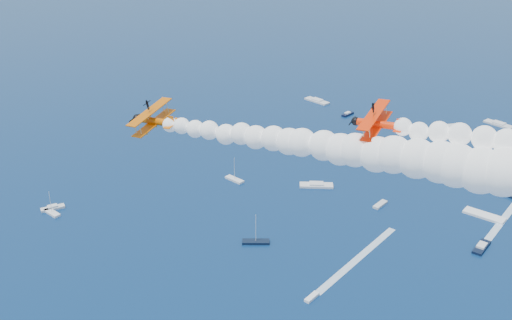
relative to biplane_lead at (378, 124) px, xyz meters
The scene contains 5 objects.
biplane_lead is the anchor object (origin of this frame).
biplane_trail 36.32m from the biplane_lead, 169.01° to the right, with size 8.49×9.53×5.74m, color #D55B04, non-canonical shape.
smoke_trail_trail 6.02m from the biplane_lead, 140.39° to the right, with size 63.15×13.01×11.18m, color white, non-canonical shape.
spectator_boats 116.62m from the biplane_lead, 100.19° to the left, with size 210.59×182.21×0.70m.
boat_wakes 99.49m from the biplane_lead, 101.80° to the left, with size 26.11×85.40×0.04m.
Camera 1 is at (46.17, -44.90, 91.08)m, focal length 43.50 mm.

